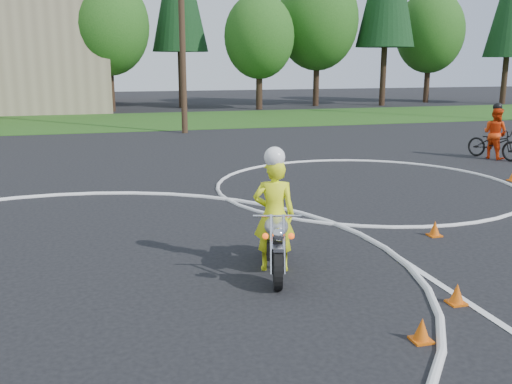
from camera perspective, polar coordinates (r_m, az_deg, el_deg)
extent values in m
cube|color=#1E4714|center=(32.99, -17.34, 6.64)|extent=(120.00, 10.00, 0.02)
torus|color=silver|center=(9.48, -21.52, -8.43)|extent=(12.12, 12.12, 0.12)
torus|color=silver|center=(15.76, 10.82, 0.61)|extent=(8.10, 8.10, 0.10)
cylinder|color=black|center=(8.51, 2.19, -7.73)|extent=(0.28, 0.63, 0.62)
cylinder|color=black|center=(9.88, 1.79, -4.75)|extent=(0.28, 0.63, 0.62)
cube|color=black|center=(9.21, 1.96, -5.41)|extent=(0.43, 0.63, 0.31)
ellipsoid|color=#B5B6BA|center=(8.89, 2.04, -3.42)|extent=(0.53, 0.74, 0.29)
cube|color=black|center=(9.40, 1.90, -2.77)|extent=(0.42, 0.67, 0.10)
cylinder|color=white|center=(8.47, 1.55, -5.24)|extent=(0.14, 0.37, 0.84)
cylinder|color=silver|center=(8.47, 2.82, -5.23)|extent=(0.14, 0.37, 0.84)
cube|color=silver|center=(8.38, 2.21, -5.66)|extent=(0.20, 0.26, 0.05)
cylinder|color=silver|center=(8.53, 2.15, -2.41)|extent=(0.71, 0.22, 0.04)
sphere|color=silver|center=(8.23, 2.26, -4.26)|extent=(0.19, 0.19, 0.19)
sphere|color=#F04A0C|center=(8.25, 0.95, -4.43)|extent=(0.09, 0.09, 0.09)
sphere|color=#F4460C|center=(8.27, 3.54, -4.42)|extent=(0.09, 0.09, 0.09)
cylinder|color=white|center=(9.65, 2.84, -5.21)|extent=(0.29, 0.82, 0.08)
imported|color=#F2FF1A|center=(9.11, 1.82, -2.32)|extent=(0.76, 0.60, 1.84)
sphere|color=white|center=(8.86, 1.87, 3.50)|extent=(0.33, 0.33, 0.33)
imported|color=black|center=(21.45, 22.71, 4.50)|extent=(1.35, 2.14, 1.06)
imported|color=#E63B0C|center=(21.40, 22.80, 5.43)|extent=(0.92, 1.03, 1.76)
sphere|color=black|center=(21.32, 23.01, 7.84)|extent=(0.31, 0.31, 0.31)
cone|color=#D5560B|center=(7.36, 16.24, -13.09)|extent=(0.22, 0.22, 0.30)
cube|color=#D5560B|center=(7.42, 16.17, -14.03)|extent=(0.24, 0.24, 0.03)
cone|color=#D5560B|center=(11.59, 17.45, -3.51)|extent=(0.22, 0.22, 0.30)
cube|color=#D5560B|center=(11.63, 17.40, -4.14)|extent=(0.24, 0.24, 0.03)
cone|color=#D5560B|center=(8.55, 19.45, -9.56)|extent=(0.22, 0.22, 0.30)
cube|color=#D5560B|center=(8.60, 19.38, -10.40)|extent=(0.24, 0.24, 0.03)
cube|color=#D5560B|center=(17.72, 24.26, 1.07)|extent=(0.24, 0.24, 0.03)
cylinder|color=#382619|center=(39.85, -14.29, 10.14)|extent=(0.44, 0.44, 3.24)
ellipsoid|color=#1E5116|center=(39.88, -14.62, 15.83)|extent=(5.40, 5.40, 6.48)
cylinder|color=#382619|center=(42.23, -7.47, 11.05)|extent=(0.44, 0.44, 3.96)
cylinder|color=#382619|center=(40.33, 0.32, 10.31)|extent=(0.44, 0.44, 2.88)
ellipsoid|color=#1E5116|center=(40.32, 0.33, 15.31)|extent=(4.80, 4.80, 5.76)
cylinder|color=#382619|center=(43.80, 6.03, 10.92)|extent=(0.44, 0.44, 3.60)
ellipsoid|color=#1E5116|center=(43.86, 6.18, 16.67)|extent=(6.00, 6.00, 7.20)
cylinder|color=#382619|center=(44.94, 12.59, 11.20)|extent=(0.44, 0.44, 4.32)
cylinder|color=#382619|center=(49.17, 16.71, 10.46)|extent=(0.44, 0.44, 3.24)
ellipsoid|color=#1E5116|center=(49.20, 17.02, 15.07)|extent=(5.40, 5.40, 6.48)
cylinder|color=#382619|center=(49.59, 23.57, 10.16)|extent=(0.44, 0.44, 3.60)
cone|color=black|center=(49.77, 24.22, 17.11)|extent=(3.60, 3.60, 8.50)
cylinder|color=#382619|center=(40.97, -19.99, 9.58)|extent=(0.44, 0.44, 2.88)
ellipsoid|color=#1E5116|center=(40.96, -20.38, 14.49)|extent=(4.80, 4.80, 5.76)
cylinder|color=#473321|center=(27.13, -7.43, 16.42)|extent=(0.28, 0.28, 10.00)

